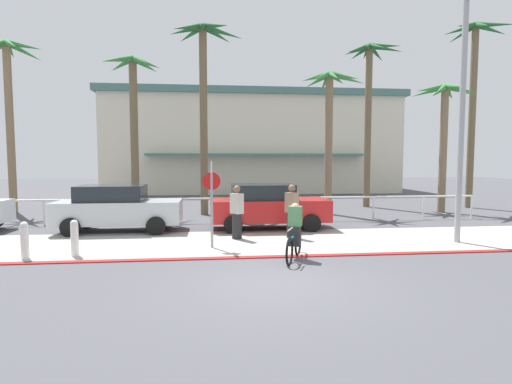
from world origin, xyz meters
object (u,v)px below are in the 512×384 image
bollard_3 (25,240)px  palm_tree_4 (330,106)px  streetlight_curb (467,104)px  palm_tree_2 (134,99)px  pedestrian_1 (237,214)px  palm_tree_5 (370,84)px  palm_tree_7 (474,74)px  car_silver_1 (118,208)px  bollard_0 (75,238)px  palm_tree_6 (445,114)px  car_red_2 (268,206)px  pedestrian_0 (292,213)px  palm_tree_1 (9,87)px  palm_tree_3 (204,72)px  stop_sign_bike_lane (212,191)px  cyclist_teal_0 (295,233)px

bollard_3 → palm_tree_4: 13.87m
streetlight_curb → palm_tree_4: size_ratio=1.10×
palm_tree_2 → pedestrian_1: bearing=-55.7°
pedestrian_1 → palm_tree_5: bearing=47.5°
palm_tree_7 → car_silver_1: (-17.34, -5.62, -6.28)m
bollard_0 → palm_tree_6: 17.43m
palm_tree_4 → bollard_3: bearing=-142.9°
palm_tree_6 → bollard_0: bearing=-152.8°
car_red_2 → pedestrian_0: bearing=-73.8°
palm_tree_1 → palm_tree_4: 15.45m
palm_tree_1 → pedestrian_0: size_ratio=4.68×
streetlight_curb → palm_tree_5: palm_tree_5 is taller
car_red_2 → pedestrian_0: 1.96m
streetlight_curb → palm_tree_4: streetlight_curb is taller
streetlight_curb → pedestrian_1: bearing=167.6°
streetlight_curb → palm_tree_7: (6.28, 9.00, 2.87)m
bollard_0 → pedestrian_0: bearing=17.0°
bollard_3 → pedestrian_0: pedestrian_0 is taller
bollard_0 → palm_tree_3: size_ratio=0.11×
palm_tree_5 → pedestrian_0: bearing=-125.1°
palm_tree_3 → palm_tree_7: (14.28, 1.29, 0.47)m
palm_tree_6 → pedestrian_0: 11.21m
car_red_2 → palm_tree_6: bearing=22.9°
bollard_0 → car_silver_1: (0.28, 3.80, 0.35)m
bollard_0 → pedestrian_1: 4.88m
palm_tree_1 → car_red_2: palm_tree_1 is taller
pedestrian_0 → palm_tree_6: bearing=33.6°
palm_tree_6 → palm_tree_4: bearing=-179.8°
car_silver_1 → pedestrian_0: (6.02, -1.87, -0.04)m
palm_tree_2 → pedestrian_1: palm_tree_2 is taller
streetlight_curb → palm_tree_5: size_ratio=0.84×
palm_tree_2 → streetlight_curb: bearing=-35.1°
stop_sign_bike_lane → palm_tree_4: (5.58, 7.03, 3.46)m
palm_tree_1 → car_silver_1: 10.20m
car_red_2 → pedestrian_1: pedestrian_1 is taller
palm_tree_5 → palm_tree_6: bearing=-44.6°
palm_tree_1 → car_red_2: size_ratio=1.90×
palm_tree_7 → palm_tree_5: bearing=169.3°
palm_tree_4 → cyclist_teal_0: 10.26m
stop_sign_bike_lane → palm_tree_6: 13.73m
bollard_0 → cyclist_teal_0: 5.88m
car_red_2 → pedestrian_0: pedestrian_0 is taller
palm_tree_1 → palm_tree_5: size_ratio=0.94×
stop_sign_bike_lane → streetlight_curb: streetlight_curb is taller
palm_tree_7 → pedestrian_0: 14.97m
palm_tree_2 → palm_tree_5: palm_tree_5 is taller
pedestrian_1 → palm_tree_2: bearing=124.3°
bollard_3 → palm_tree_2: 9.89m
palm_tree_5 → cyclist_teal_0: 14.36m
stop_sign_bike_lane → pedestrian_1: size_ratio=1.45×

